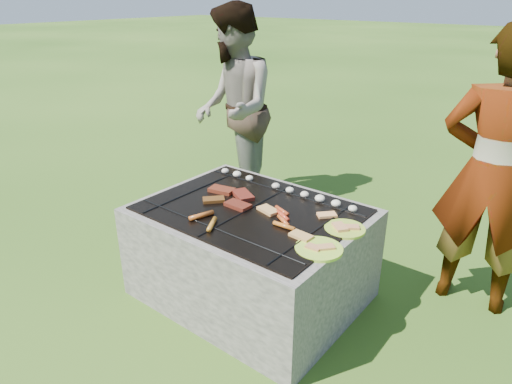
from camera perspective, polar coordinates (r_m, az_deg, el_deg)
lawn at (r=3.03m, az=-0.60°, el=-12.54°), size 60.00×60.00×0.00m
fire_pit at (r=2.87m, az=-0.62°, el=-7.99°), size 1.30×1.00×0.62m
mushrooms at (r=2.93m, az=4.03°, el=0.34°), size 1.05×0.06×0.04m
pork_slabs at (r=2.84m, az=-3.12°, el=-0.58°), size 0.40×0.32×0.02m
sausages at (r=2.56m, az=-0.86°, el=-3.36°), size 0.54×0.48×0.03m
bread_on_grate at (r=2.57m, az=4.62°, el=-3.41°), size 0.45×0.40×0.02m
plate_far at (r=2.53m, az=11.02°, el=-4.51°), size 0.29×0.29×0.03m
plate_near at (r=2.32m, az=7.88°, el=-7.05°), size 0.32×0.32×0.03m
cook at (r=2.91m, az=27.55°, el=1.94°), size 0.66×0.48×1.69m
bystander at (r=3.97m, az=-2.80°, el=10.19°), size 1.06×1.06×1.74m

